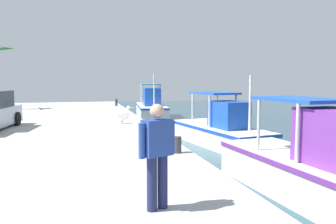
{
  "coord_description": "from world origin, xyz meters",
  "views": [
    {
      "loc": [
        13.54,
        -2.93,
        2.81
      ],
      "look_at": [
        -1.35,
        0.9,
        1.32
      ],
      "focal_mm": 35.03,
      "sensor_mm": 36.0,
      "label": 1
    }
  ],
  "objects": [
    {
      "name": "quay_pier",
      "position": [
        0.0,
        -5.0,
        0.4
      ],
      "size": [
        36.0,
        10.0,
        0.8
      ],
      "primitive_type": "cube",
      "color": "#B2B2AD",
      "rests_on": "ground"
    },
    {
      "name": "fishing_boat_third",
      "position": [
        7.12,
        2.26,
        0.73
      ],
      "size": [
        5.64,
        2.27,
        3.44
      ],
      "color": "silver",
      "rests_on": "ground"
    },
    {
      "name": "fishing_boat_nearest",
      "position": [
        -10.76,
        2.01,
        0.74
      ],
      "size": [
        6.29,
        2.59,
        3.27
      ],
      "color": "white",
      "rests_on": "ground"
    },
    {
      "name": "fisherman_standing",
      "position": [
        8.7,
        -1.86,
        1.72
      ],
      "size": [
        0.39,
        0.61,
        1.65
      ],
      "color": "#1E234C",
      "rests_on": "quay_pier"
    },
    {
      "name": "pelican",
      "position": [
        -1.67,
        -1.18,
        1.2
      ],
      "size": [
        0.52,
        0.97,
        0.82
      ],
      "color": "tan",
      "rests_on": "quay_pier"
    },
    {
      "name": "mooring_bollard_nearest",
      "position": [
        -12.48,
        -0.45,
        1.07
      ],
      "size": [
        0.2,
        0.2,
        0.55
      ],
      "primitive_type": "cylinder",
      "color": "#333338",
      "rests_on": "quay_pier"
    },
    {
      "name": "mooring_bollard_second",
      "position": [
        4.94,
        -0.45,
        1.03
      ],
      "size": [
        0.24,
        0.24,
        0.46
      ],
      "primitive_type": "cylinder",
      "color": "#333338",
      "rests_on": "quay_pier"
    },
    {
      "name": "fishing_boat_second",
      "position": [
        0.5,
        2.79,
        0.65
      ],
      "size": [
        5.81,
        2.83,
        3.0
      ],
      "color": "silver",
      "rests_on": "ground"
    }
  ]
}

